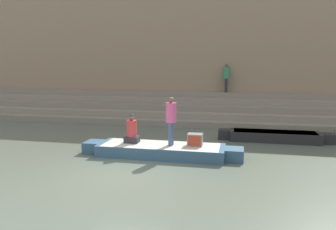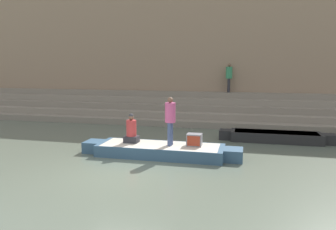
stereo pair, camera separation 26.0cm
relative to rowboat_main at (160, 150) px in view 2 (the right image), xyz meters
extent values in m
plane|color=#566051|center=(-0.67, -2.12, -0.22)|extent=(120.00, 120.00, 0.00)
cube|color=gray|center=(-0.67, 7.19, -0.05)|extent=(36.00, 3.42, 0.33)
cube|color=gray|center=(-0.67, 7.53, 0.28)|extent=(36.00, 2.73, 0.33)
cube|color=gray|center=(-0.67, 7.87, 0.61)|extent=(36.00, 2.05, 0.33)
cube|color=gray|center=(-0.67, 8.21, 0.94)|extent=(36.00, 1.37, 0.33)
cube|color=gray|center=(-0.67, 8.55, 1.27)|extent=(36.00, 0.68, 0.33)
cube|color=#937A60|center=(-0.67, 9.50, 3.74)|extent=(34.20, 1.20, 7.92)
cube|color=brown|center=(-0.67, 8.88, 0.08)|extent=(34.20, 0.12, 0.60)
cube|color=#33516B|center=(0.00, 0.00, -0.02)|extent=(4.52, 1.43, 0.41)
cube|color=beige|center=(0.00, 0.00, 0.16)|extent=(4.16, 1.33, 0.05)
cube|color=#33516B|center=(2.58, 0.00, -0.02)|extent=(0.63, 0.78, 0.41)
cube|color=#33516B|center=(-2.58, 0.00, -0.02)|extent=(0.63, 0.78, 0.41)
cylinder|color=olive|center=(-0.68, 0.81, 0.09)|extent=(2.47, 0.04, 0.04)
cylinder|color=#3D4C75|center=(0.36, 0.11, 0.60)|extent=(0.15, 0.15, 0.83)
cylinder|color=#3D4C75|center=(0.36, -0.09, 0.60)|extent=(0.15, 0.15, 0.83)
cylinder|color=#C64C7F|center=(0.36, 0.01, 1.36)|extent=(0.37, 0.37, 0.69)
sphere|color=brown|center=(0.36, 0.01, 1.81)|extent=(0.20, 0.20, 0.20)
cube|color=#28282D|center=(-1.12, 0.10, 0.31)|extent=(0.51, 0.40, 0.24)
cylinder|color=#B23333|center=(-1.12, 0.10, 0.72)|extent=(0.37, 0.37, 0.59)
sphere|color=brown|center=(-1.12, 0.10, 1.12)|extent=(0.20, 0.20, 0.20)
sphere|color=#333338|center=(-1.12, 0.10, 1.18)|extent=(0.17, 0.17, 0.17)
cube|color=slate|center=(1.21, 0.14, 0.40)|extent=(0.53, 0.40, 0.43)
cube|color=#99331E|center=(1.21, -0.07, 0.40)|extent=(0.45, 0.02, 0.35)
cube|color=black|center=(4.22, 3.30, -0.01)|extent=(3.72, 1.06, 0.42)
cube|color=tan|center=(4.22, 3.30, 0.17)|extent=(3.42, 0.96, 0.05)
cube|color=black|center=(6.34, 3.30, -0.01)|extent=(0.52, 0.58, 0.42)
cube|color=black|center=(2.10, 3.30, -0.01)|extent=(0.52, 0.58, 0.42)
cylinder|color=#473828|center=(-1.89, 2.30, 0.30)|extent=(0.13, 0.13, 1.05)
cylinder|color=#28282D|center=(1.94, 8.66, 1.84)|extent=(0.16, 0.16, 0.81)
cylinder|color=#28282D|center=(1.94, 8.45, 1.84)|extent=(0.16, 0.16, 0.81)
cylinder|color=#338456|center=(1.94, 8.55, 2.59)|extent=(0.37, 0.37, 0.68)
sphere|color=brown|center=(1.94, 8.55, 3.02)|extent=(0.19, 0.19, 0.19)
camera|label=1|loc=(2.64, -11.10, 2.99)|focal=35.00mm
camera|label=2|loc=(2.89, -11.05, 2.99)|focal=35.00mm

